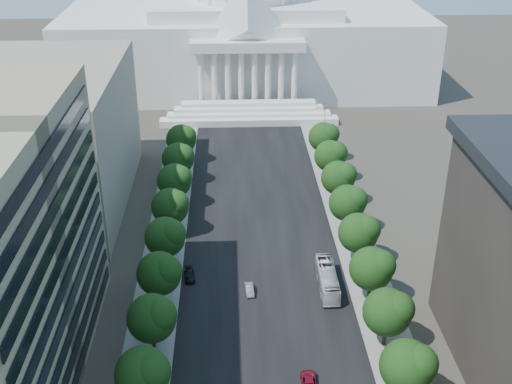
{
  "coord_description": "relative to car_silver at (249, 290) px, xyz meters",
  "views": [
    {
      "loc": [
        -5.51,
        -30.63,
        66.92
      ],
      "look_at": [
        -1.08,
        73.57,
        14.35
      ],
      "focal_mm": 45.0,
      "sensor_mm": 36.0,
      "label": 1
    }
  ],
  "objects": [
    {
      "name": "tree_r_c",
      "position": [
        21.06,
        -26.68,
        5.8
      ],
      "size": [
        7.79,
        7.6,
        9.97
      ],
      "color": "#33261C",
      "rests_on": "ground"
    },
    {
      "name": "road_asphalt",
      "position": [
        2.72,
        27.52,
        -0.66
      ],
      "size": [
        30.0,
        260.0,
        0.01
      ],
      "primitive_type": "cube",
      "color": "black",
      "rests_on": "ground"
    },
    {
      "name": "tree_l_g",
      "position": [
        -14.94,
        21.32,
        5.8
      ],
      "size": [
        7.79,
        7.6,
        9.97
      ],
      "color": "#33261C",
      "rests_on": "ground"
    },
    {
      "name": "car_red",
      "position": [
        7.85,
        -23.0,
        0.03
      ],
      "size": [
        2.47,
        5.02,
        1.37
      ],
      "primitive_type": "imported",
      "rotation": [
        0.0,
        0.0,
        3.1
      ],
      "color": "maroon",
      "rests_on": "ground"
    },
    {
      "name": "tree_r_d",
      "position": [
        21.06,
        -14.68,
        5.8
      ],
      "size": [
        7.79,
        7.6,
        9.97
      ],
      "color": "#33261C",
      "rests_on": "ground"
    },
    {
      "name": "tree_l_h",
      "position": [
        -14.94,
        33.32,
        5.8
      ],
      "size": [
        7.79,
        7.6,
        9.97
      ],
      "color": "#33261C",
      "rests_on": "ground"
    },
    {
      "name": "car_silver",
      "position": [
        0.0,
        0.0,
        0.0
      ],
      "size": [
        1.69,
        4.07,
        1.31
      ],
      "primitive_type": "imported",
      "rotation": [
        0.0,
        0.0,
        0.08
      ],
      "color": "#9B9EA2",
      "rests_on": "ground"
    },
    {
      "name": "tree_l_j",
      "position": [
        -14.94,
        57.32,
        5.8
      ],
      "size": [
        7.79,
        7.6,
        9.97
      ],
      "color": "#33261C",
      "rests_on": "ground"
    },
    {
      "name": "streetlight_d",
      "position": [
        22.62,
        22.52,
        5.17
      ],
      "size": [
        2.61,
        0.44,
        9.0
      ],
      "color": "gray",
      "rests_on": "ground"
    },
    {
      "name": "streetlight_c",
      "position": [
        22.62,
        -2.48,
        5.17
      ],
      "size": [
        2.61,
        0.44,
        9.0
      ],
      "color": "gray",
      "rests_on": "ground"
    },
    {
      "name": "sidewalk_right",
      "position": [
        21.72,
        27.52,
        -0.66
      ],
      "size": [
        8.0,
        260.0,
        0.02
      ],
      "primitive_type": "cube",
      "color": "gray",
      "rests_on": "ground"
    },
    {
      "name": "car_dark_b",
      "position": [
        -10.78,
        4.92,
        0.0
      ],
      "size": [
        2.35,
        4.72,
        1.32
      ],
      "primitive_type": "imported",
      "rotation": [
        0.0,
        0.0,
        0.12
      ],
      "color": "black",
      "rests_on": "ground"
    },
    {
      "name": "tree_l_f",
      "position": [
        -14.94,
        9.32,
        5.8
      ],
      "size": [
        7.79,
        7.6,
        9.97
      ],
      "color": "#33261C",
      "rests_on": "ground"
    },
    {
      "name": "streetlight_f",
      "position": [
        22.62,
        72.52,
        5.17
      ],
      "size": [
        2.61,
        0.44,
        9.0
      ],
      "color": "gray",
      "rests_on": "ground"
    },
    {
      "name": "tree_l_i",
      "position": [
        -14.94,
        45.32,
        5.8
      ],
      "size": [
        7.79,
        7.6,
        9.97
      ],
      "color": "#33261C",
      "rests_on": "ground"
    },
    {
      "name": "tree_r_e",
      "position": [
        21.06,
        -2.68,
        5.8
      ],
      "size": [
        7.79,
        7.6,
        9.97
      ],
      "color": "#33261C",
      "rests_on": "ground"
    },
    {
      "name": "tree_r_h",
      "position": [
        21.06,
        33.32,
        5.8
      ],
      "size": [
        7.79,
        7.6,
        9.97
      ],
      "color": "#33261C",
      "rests_on": "ground"
    },
    {
      "name": "tree_l_e",
      "position": [
        -14.94,
        -2.68,
        5.8
      ],
      "size": [
        7.79,
        7.6,
        9.97
      ],
      "color": "#33261C",
      "rests_on": "ground"
    },
    {
      "name": "tree_r_f",
      "position": [
        21.06,
        9.32,
        5.8
      ],
      "size": [
        7.79,
        7.6,
        9.97
      ],
      "color": "#33261C",
      "rests_on": "ground"
    },
    {
      "name": "sidewalk_left",
      "position": [
        -16.28,
        27.52,
        -0.66
      ],
      "size": [
        8.0,
        260.0,
        0.02
      ],
      "primitive_type": "cube",
      "color": "gray",
      "rests_on": "ground"
    },
    {
      "name": "streetlight_e",
      "position": [
        22.62,
        47.52,
        5.17
      ],
      "size": [
        2.61,
        0.44,
        9.0
      ],
      "color": "gray",
      "rests_on": "ground"
    },
    {
      "name": "office_block_left_far",
      "position": [
        -45.28,
        37.52,
        14.34
      ],
      "size": [
        38.0,
        52.0,
        30.0
      ],
      "primitive_type": "cube",
      "color": "gray",
      "rests_on": "ground"
    },
    {
      "name": "city_bus",
      "position": [
        13.93,
        1.02,
        1.14
      ],
      "size": [
        3.21,
        12.94,
        3.59
      ],
      "primitive_type": "imported",
      "rotation": [
        0.0,
        0.0,
        -0.02
      ],
      "color": "silver",
      "rests_on": "ground"
    },
    {
      "name": "tree_l_c",
      "position": [
        -14.94,
        -26.68,
        5.8
      ],
      "size": [
        7.79,
        7.6,
        9.97
      ],
      "color": "#33261C",
      "rests_on": "ground"
    },
    {
      "name": "streetlight_b",
      "position": [
        22.62,
        -27.48,
        5.17
      ],
      "size": [
        2.61,
        0.44,
        9.0
      ],
      "color": "gray",
      "rests_on": "ground"
    },
    {
      "name": "tree_r_g",
      "position": [
        21.06,
        21.32,
        5.8
      ],
      "size": [
        7.79,
        7.6,
        9.97
      ],
      "color": "#33261C",
      "rests_on": "ground"
    },
    {
      "name": "tree_r_i",
      "position": [
        21.06,
        45.32,
        5.8
      ],
      "size": [
        7.79,
        7.6,
        9.97
      ],
      "color": "#33261C",
      "rests_on": "ground"
    },
    {
      "name": "tree_l_d",
      "position": [
        -14.94,
        -14.68,
        5.8
      ],
      "size": [
        7.79,
        7.6,
        9.97
      ],
      "color": "#33261C",
      "rests_on": "ground"
    },
    {
      "name": "tree_r_j",
      "position": [
        21.06,
        57.32,
        5.8
      ],
      "size": [
        7.79,
        7.6,
        9.97
      ],
      "color": "#33261C",
      "rests_on": "ground"
    },
    {
      "name": "capitol",
      "position": [
        2.72,
        122.41,
        19.35
      ],
      "size": [
        120.0,
        56.0,
        73.0
      ],
      "color": "white",
      "rests_on": "ground"
    }
  ]
}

